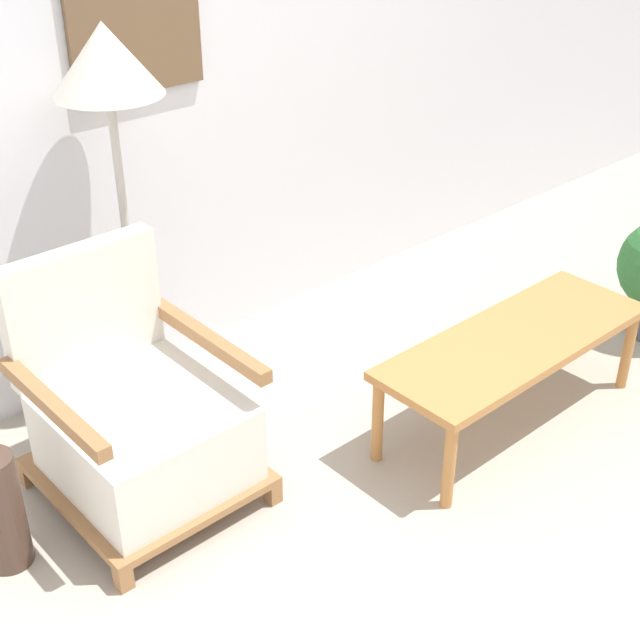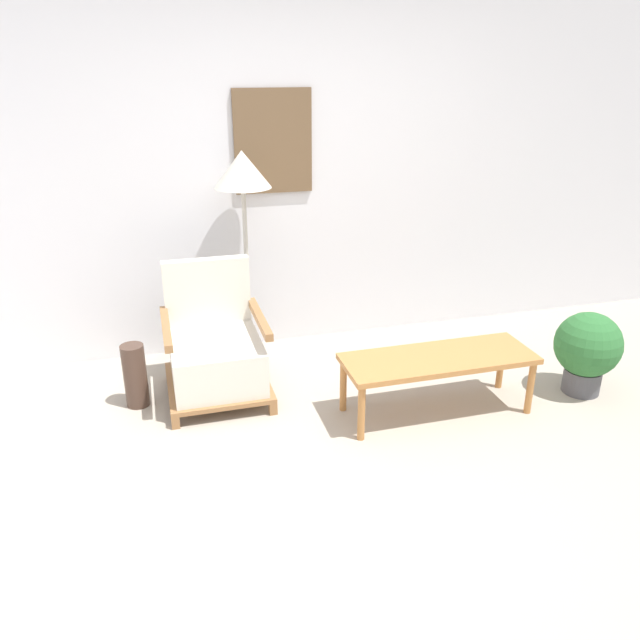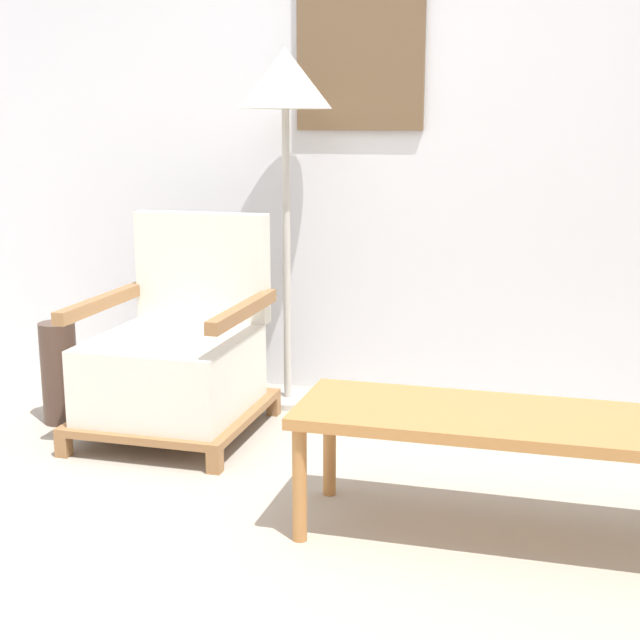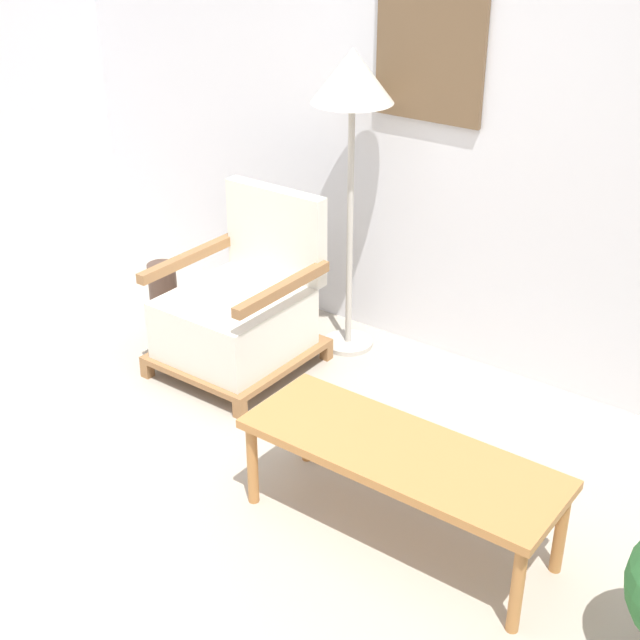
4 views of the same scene
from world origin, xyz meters
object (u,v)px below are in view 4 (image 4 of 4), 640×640
(coffee_table, at_px, (400,459))
(vase, at_px, (164,301))
(armchair, at_px, (240,312))
(floor_lamp, at_px, (352,93))

(coffee_table, bearing_deg, vase, 161.89)
(armchair, relative_size, coffee_table, 0.71)
(floor_lamp, xyz_separation_m, coffee_table, (1.00, -1.11, -0.98))
(coffee_table, distance_m, vase, 1.93)
(coffee_table, relative_size, vase, 2.84)
(armchair, bearing_deg, coffee_table, -25.22)
(coffee_table, height_order, vase, vase)
(armchair, height_order, floor_lamp, floor_lamp)
(vase, bearing_deg, floor_lamp, 31.38)
(armchair, xyz_separation_m, vase, (-0.52, -0.02, -0.09))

